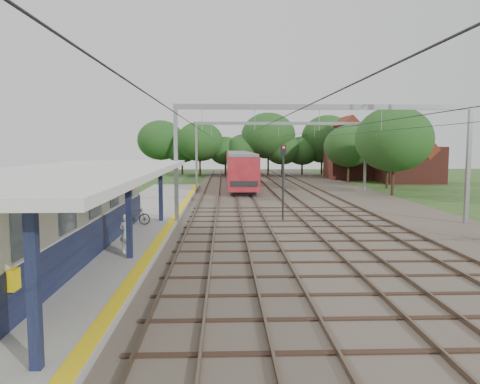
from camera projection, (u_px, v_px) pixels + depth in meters
name	position (u px, v px, depth m)	size (l,w,h in m)	color
ground	(310.00, 324.00, 12.29)	(160.00, 160.00, 0.00)	#2D4C1E
ballast_bed	(293.00, 197.00, 42.25)	(18.00, 90.00, 0.10)	#473D33
platform	(130.00, 227.00, 25.94)	(5.00, 52.00, 0.35)	gray
yellow_stripe	(170.00, 223.00, 26.00)	(0.45, 52.00, 0.01)	yellow
station_building	(59.00, 211.00, 18.74)	(3.41, 18.00, 3.40)	beige
canopy	(78.00, 173.00, 17.63)	(6.40, 20.00, 3.44)	black
rail_tracks	(266.00, 195.00, 42.16)	(11.80, 88.00, 0.15)	brown
catenary_system	(295.00, 135.00, 37.00)	(17.22, 88.00, 7.00)	gray
tree_band	(265.00, 144.00, 68.73)	(31.72, 30.88, 8.82)	#382619
house_near	(410.00, 159.00, 58.45)	(7.00, 6.12, 7.89)	brown
house_far	(357.00, 156.00, 64.22)	(8.00, 6.12, 8.66)	brown
person	(126.00, 233.00, 18.75)	(0.58, 0.38, 1.59)	white
bicycle	(135.00, 216.00, 25.39)	(0.45, 1.61, 0.97)	black
train	(238.00, 166.00, 58.77)	(2.89, 35.95, 3.79)	black
signal_post	(283.00, 172.00, 28.47)	(0.37, 0.32, 4.68)	black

